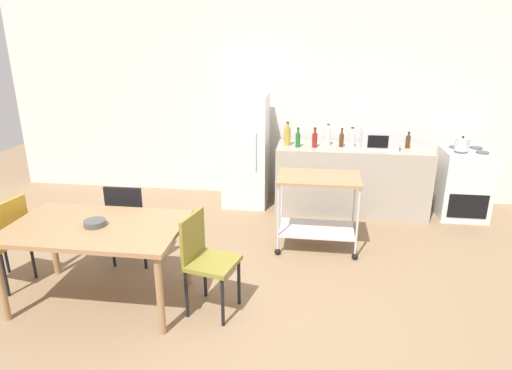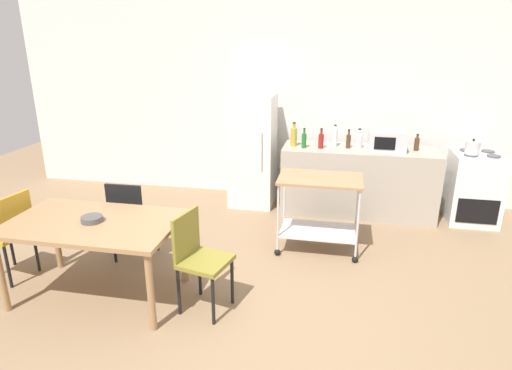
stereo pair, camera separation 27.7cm
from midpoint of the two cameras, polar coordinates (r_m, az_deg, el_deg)
name	(u,v)px [view 2 (the right image)]	position (r m, az deg, el deg)	size (l,w,h in m)	color
ground_plane	(253,319)	(3.99, 1.62, -16.84)	(12.00, 12.00, 0.00)	#8C7051
back_wall	(298,98)	(6.47, 6.60, 11.06)	(8.40, 0.12, 2.90)	silver
kitchen_counter	(358,181)	(6.10, 14.20, 0.44)	(2.00, 0.64, 0.90)	#A89E8E
dining_table	(94,229)	(4.19, -18.36, -5.46)	(1.50, 0.90, 0.75)	#A37A51
chair_mustard	(9,230)	(4.88, -27.71, -5.14)	(0.46, 0.46, 0.89)	gold
chair_olive	(198,255)	(3.89, -5.39, -8.95)	(0.48, 0.48, 0.89)	olive
chair_black	(131,215)	(4.82, -14.20, -3.74)	(0.41, 0.41, 0.89)	black
stove_oven	(474,188)	(6.37, 27.29, -0.34)	(0.60, 0.61, 0.92)	white
refrigerator	(253,151)	(6.19, 0.87, 4.43)	(0.60, 0.63, 1.55)	white
kitchen_cart	(319,201)	(4.95, 9.71, -2.11)	(0.91, 0.57, 0.85)	#A37A51
bottle_soda	(294,136)	(5.93, 6.22, 6.22)	(0.08, 0.08, 0.31)	gold
bottle_sesame_oil	(304,140)	(5.86, 7.53, 5.73)	(0.06, 0.06, 0.26)	#1E6628
bottle_wine	(321,140)	(5.87, 9.69, 5.65)	(0.07, 0.07, 0.26)	maroon
bottle_hot_sauce	(335,137)	(5.99, 11.38, 6.04)	(0.07, 0.07, 0.29)	silver
bottle_soy_sauce	(348,141)	(5.95, 13.09, 5.54)	(0.06, 0.06, 0.25)	#4C2D19
bottle_vinegar	(359,141)	(5.97, 14.38, 5.54)	(0.08, 0.08, 0.26)	silver
microwave	(387,140)	(5.95, 17.76, 5.46)	(0.46, 0.35, 0.26)	silver
bottle_olive_oil	(417,144)	(6.08, 21.16, 4.95)	(0.06, 0.06, 0.21)	#4C2D19
fruit_bowl	(92,219)	(4.14, -18.52, -4.19)	(0.19, 0.19, 0.05)	#4C4C4C
kettle	(473,148)	(6.11, 27.23, 4.29)	(0.24, 0.17, 0.19)	silver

